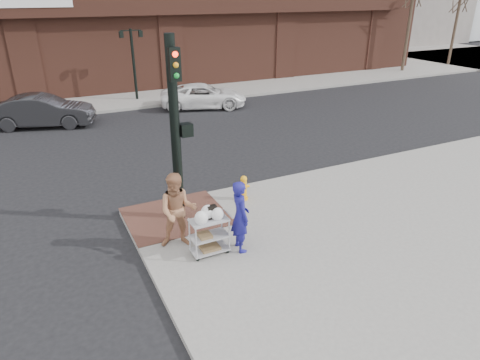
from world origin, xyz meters
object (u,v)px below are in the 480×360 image
lamp_post (133,56)px  woman_blue (240,216)px  fire_hydrant (244,187)px  utility_cart (209,233)px  sedan_dark (42,111)px  traffic_signal_pole (176,127)px  minivan_white (204,96)px  pedestrian_tan (178,211)px

lamp_post → woman_blue: 17.59m
fire_hydrant → utility_cart: bearing=-132.3°
sedan_dark → utility_cart: (2.89, -14.02, -0.05)m
traffic_signal_pole → minivan_white: size_ratio=1.05×
sedan_dark → woman_blue: bearing=-147.9°
woman_blue → minivan_white: (4.74, 14.23, -0.41)m
fire_hydrant → sedan_dark: bearing=113.0°
lamp_post → traffic_signal_pole: bearing=-99.2°
woman_blue → utility_cart: size_ratio=1.45×
lamp_post → pedestrian_tan: (-3.00, -16.59, -1.49)m
woman_blue → fire_hydrant: bearing=-22.5°
minivan_white → fire_hydrant: (-3.41, -11.79, -0.11)m
traffic_signal_pole → woman_blue: size_ratio=2.72×
lamp_post → fire_hydrant: 15.13m
lamp_post → minivan_white: bearing=-46.5°
pedestrian_tan → utility_cart: pedestrian_tan is taller
pedestrian_tan → sedan_dark: 13.54m
lamp_post → woman_blue: bearing=-95.6°
sedan_dark → utility_cart: sedan_dark is taller
traffic_signal_pole → pedestrian_tan: traffic_signal_pole is taller
pedestrian_tan → utility_cart: (0.54, -0.69, -0.40)m
sedan_dark → utility_cart: bearing=-150.7°
traffic_signal_pole → minivan_white: 13.41m
pedestrian_tan → utility_cart: size_ratio=1.54×
lamp_post → fire_hydrant: lamp_post is taller
sedan_dark → fire_hydrant: sedan_dark is taller
woman_blue → sedan_dark: size_ratio=0.39×
minivan_white → pedestrian_tan: bearing=175.4°
utility_cart → fire_hydrant: utility_cart is taller
woman_blue → utility_cart: (-0.76, 0.15, -0.35)m
traffic_signal_pole → woman_blue: bearing=-70.7°
pedestrian_tan → minivan_white: bearing=85.1°
woman_blue → minivan_white: woman_blue is taller
traffic_signal_pole → woman_blue: 2.93m
utility_cart → fire_hydrant: (2.09, 2.30, -0.17)m
lamp_post → minivan_white: lamp_post is taller
woman_blue → utility_cart: 0.85m
utility_cart → traffic_signal_pole: bearing=90.4°
sedan_dark → pedestrian_tan: bearing=-152.3°
woman_blue → pedestrian_tan: bearing=63.0°
traffic_signal_pole → fire_hydrant: (2.11, 0.24, -2.28)m
lamp_post → sedan_dark: 6.53m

